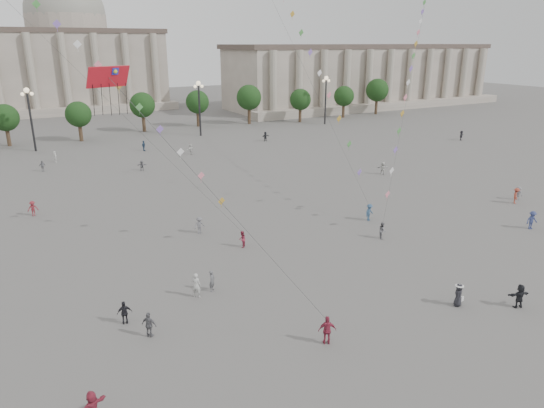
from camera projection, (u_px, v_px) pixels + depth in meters
ground at (369, 327)px, 31.73m from camera, size 360.00×360.00×0.00m
hall_east at (364, 76)px, 141.36m from camera, size 84.00×26.22×17.20m
hall_central at (71, 55)px, 134.61m from camera, size 48.30×34.30×35.50m
tree_row at (113, 109)px, 94.84m from camera, size 137.12×5.12×8.00m
lamp_post_mid_west at (29, 108)px, 80.72m from camera, size 2.00×0.90×10.65m
lamp_post_mid_east at (199, 98)px, 94.43m from camera, size 2.00×0.90×10.65m
lamp_post_far_east at (326, 91)px, 108.13m from camera, size 2.00×0.90×10.65m
person_crowd_0 at (144, 146)px, 82.89m from camera, size 1.02×1.06×1.77m
person_crowd_3 at (520, 296)px, 33.81m from camera, size 1.71×0.96×1.76m
person_crowd_4 at (190, 149)px, 80.30m from camera, size 1.60×1.40×1.75m
person_crowd_6 at (199, 225)px, 47.01m from camera, size 1.17×0.75×1.71m
person_crowd_7 at (383, 168)px, 68.12m from camera, size 1.72×1.25×1.79m
person_crowd_8 at (516, 196)px, 55.78m from camera, size 1.35×1.31×1.85m
person_crowd_9 at (265, 136)px, 91.05m from camera, size 1.73×0.84×1.79m
person_crowd_10 at (55, 157)px, 75.18m from camera, size 0.43×0.63×1.68m
person_crowd_12 at (142, 165)px, 70.22m from camera, size 1.45×0.86×1.49m
person_crowd_13 at (196, 285)px, 35.18m from camera, size 0.82×0.79×1.89m
person_crowd_14 at (532, 220)px, 48.08m from camera, size 1.34×0.95×1.87m
person_crowd_16 at (42, 166)px, 69.68m from camera, size 1.01×0.71×1.59m
person_crowd_18 at (33, 208)px, 51.78m from camera, size 1.09×0.64×1.67m
person_crowd_19 at (212, 281)px, 36.10m from camera, size 0.70×0.70×1.64m
person_crowd_20 at (461, 135)px, 91.97m from camera, size 1.69×1.38×1.81m
person_crowd_21 at (518, 193)px, 57.17m from camera, size 0.65×1.07×1.62m
tourist_0 at (327, 330)px, 29.68m from camera, size 1.20×0.90×1.90m
tourist_1 at (125, 313)px, 31.85m from camera, size 1.01×0.54×1.63m
tourist_2 at (92, 407)px, 23.52m from camera, size 1.71×1.08×1.76m
tourist_3 at (149, 325)px, 30.40m from camera, size 1.00×1.01×1.71m
kite_flyer_0 at (242, 239)px, 43.82m from camera, size 0.93×0.96×1.56m
kite_flyer_1 at (369, 212)px, 50.42m from camera, size 1.31×1.00×1.80m
kite_flyer_2 at (382, 230)px, 45.85m from camera, size 0.93×0.99×1.61m
hat_person at (459, 294)px, 34.02m from camera, size 0.98×0.90×1.69m
dragon_kite at (113, 94)px, 24.01m from camera, size 6.43×2.86×18.50m
kite_train_east at (418, 37)px, 61.21m from camera, size 32.95×28.52×54.17m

